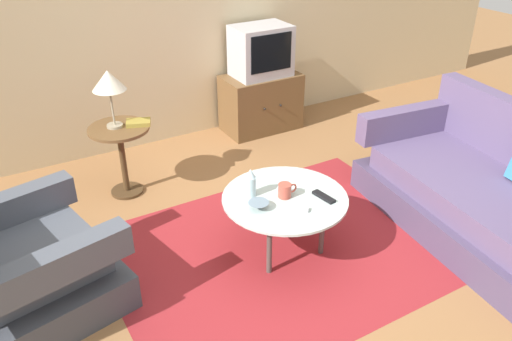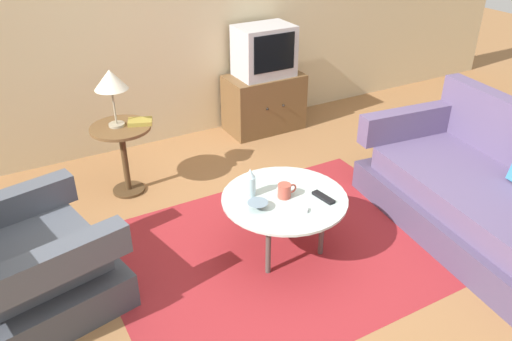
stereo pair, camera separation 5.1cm
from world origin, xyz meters
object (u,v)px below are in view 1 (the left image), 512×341
couch (487,196)px  coffee_table (285,201)px  bowl (259,205)px  book (138,122)px  tv_remote_dark (324,197)px  side_table (121,146)px  tv_remote_silver (295,208)px  armchair (20,274)px  table_lamp (108,82)px  television (261,51)px  tv_stand (261,102)px  mug (285,190)px  vase (251,183)px

couch → coffee_table: couch is taller
bowl → book: (-0.34, 1.33, 0.15)m
tv_remote_dark → couch: bearing=-116.4°
side_table → couch: bearing=-40.9°
bowl → book: bearing=104.2°
couch → side_table: couch is taller
tv_remote_dark → tv_remote_silver: same height
armchair → book: armchair is taller
book → bowl: bearing=-54.8°
table_lamp → book: size_ratio=2.07×
bowl → tv_remote_dark: size_ratio=0.74×
armchair → table_lamp: size_ratio=2.40×
table_lamp → television: bearing=17.5°
couch → bowl: size_ratio=14.53×
table_lamp → tv_remote_dark: bearing=-57.3°
tv_stand → book: 1.62m
couch → book: size_ratio=8.86×
book → couch: bearing=-21.7°
coffee_table → table_lamp: (-0.74, 1.35, 0.56)m
couch → table_lamp: bearing=55.4°
television → coffee_table: bearing=-116.1°
table_lamp → mug: size_ratio=3.30×
mug → coffee_table: bearing=-108.4°
table_lamp → bowl: 1.56m
coffee_table → side_table: size_ratio=1.42×
couch → armchair: bearing=81.7°
armchair → couch: bearing=63.2°
television → tv_remote_dark: (-0.70, -2.01, -0.38)m
vase → table_lamp: bearing=114.4°
television → vase: television is taller
television → tv_remote_dark: television is taller
armchair → side_table: (0.95, 1.04, 0.15)m
side_table → bowl: side_table is taller
table_lamp → mug: table_lamp is taller
couch → tv_stand: (-0.50, 2.40, 0.00)m
coffee_table → television: television is taller
vase → bowl: vase is taller
mug → bowl: mug is taller
vase → mug: size_ratio=1.45×
couch → mug: bearing=75.7°
tv_stand → armchair: bearing=-148.6°
armchair → table_lamp: table_lamp is taller
couch → television: (-0.50, 2.40, 0.54)m
tv_stand → book: book is taller
mug → book: (-0.56, 1.29, 0.12)m
coffee_table → bowl: bowl is taller
tv_remote_silver → book: 1.56m
coffee_table → mug: (0.00, 0.01, 0.08)m
tv_stand → vase: 2.07m
couch → side_table: (-2.14, 1.86, 0.14)m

